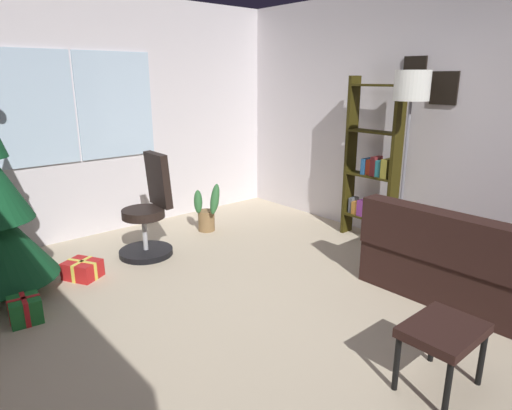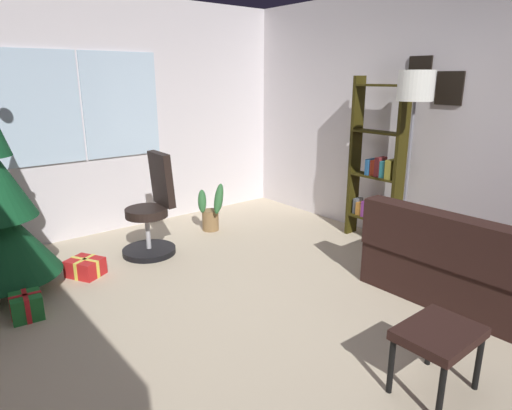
{
  "view_description": "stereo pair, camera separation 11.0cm",
  "coord_description": "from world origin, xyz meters",
  "px_view_note": "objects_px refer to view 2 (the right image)",
  "views": [
    {
      "loc": [
        -2.11,
        -2.03,
        1.83
      ],
      "look_at": [
        0.25,
        0.7,
        0.78
      ],
      "focal_mm": 31.15,
      "sensor_mm": 36.0,
      "label": 1
    },
    {
      "loc": [
        -2.03,
        -2.1,
        1.83
      ],
      "look_at": [
        0.25,
        0.7,
        0.78
      ],
      "focal_mm": 31.15,
      "sensor_mm": 36.0,
      "label": 2
    }
  ],
  "objects_px": {
    "couch": "(507,276)",
    "bookshelf": "(377,171)",
    "gift_box_red": "(85,267)",
    "gift_box_green": "(27,306)",
    "floor_lamp": "(414,103)",
    "potted_plant": "(212,211)",
    "office_chair": "(152,215)",
    "footstool": "(438,338)"
  },
  "relations": [
    {
      "from": "office_chair",
      "to": "bookshelf",
      "type": "bearing_deg",
      "value": -29.78
    },
    {
      "from": "footstool",
      "to": "couch",
      "type": "bearing_deg",
      "value": 7.05
    },
    {
      "from": "gift_box_green",
      "to": "potted_plant",
      "type": "height_order",
      "value": "potted_plant"
    },
    {
      "from": "gift_box_red",
      "to": "potted_plant",
      "type": "xyz_separation_m",
      "value": [
        1.65,
        0.29,
        0.18
      ]
    },
    {
      "from": "office_chair",
      "to": "bookshelf",
      "type": "xyz_separation_m",
      "value": [
        2.16,
        -1.23,
        0.4
      ]
    },
    {
      "from": "office_chair",
      "to": "footstool",
      "type": "bearing_deg",
      "value": -84.64
    },
    {
      "from": "office_chair",
      "to": "floor_lamp",
      "type": "relative_size",
      "value": 0.57
    },
    {
      "from": "footstool",
      "to": "gift_box_red",
      "type": "height_order",
      "value": "footstool"
    },
    {
      "from": "couch",
      "to": "potted_plant",
      "type": "distance_m",
      "value": 3.18
    },
    {
      "from": "couch",
      "to": "gift_box_red",
      "type": "relative_size",
      "value": 5.02
    },
    {
      "from": "couch",
      "to": "floor_lamp",
      "type": "height_order",
      "value": "floor_lamp"
    },
    {
      "from": "floor_lamp",
      "to": "gift_box_green",
      "type": "bearing_deg",
      "value": 160.16
    },
    {
      "from": "footstool",
      "to": "gift_box_red",
      "type": "distance_m",
      "value": 3.16
    },
    {
      "from": "couch",
      "to": "floor_lamp",
      "type": "xyz_separation_m",
      "value": [
        0.22,
        1.11,
        1.31
      ]
    },
    {
      "from": "couch",
      "to": "gift_box_green",
      "type": "bearing_deg",
      "value": 143.07
    },
    {
      "from": "gift_box_red",
      "to": "office_chair",
      "type": "height_order",
      "value": "office_chair"
    },
    {
      "from": "couch",
      "to": "potted_plant",
      "type": "height_order",
      "value": "couch"
    },
    {
      "from": "floor_lamp",
      "to": "potted_plant",
      "type": "height_order",
      "value": "floor_lamp"
    },
    {
      "from": "office_chair",
      "to": "potted_plant",
      "type": "relative_size",
      "value": 1.72
    },
    {
      "from": "bookshelf",
      "to": "floor_lamp",
      "type": "bearing_deg",
      "value": -116.44
    },
    {
      "from": "bookshelf",
      "to": "couch",
      "type": "bearing_deg",
      "value": -106.71
    },
    {
      "from": "floor_lamp",
      "to": "couch",
      "type": "bearing_deg",
      "value": -101.39
    },
    {
      "from": "couch",
      "to": "bookshelf",
      "type": "height_order",
      "value": "bookshelf"
    },
    {
      "from": "footstool",
      "to": "floor_lamp",
      "type": "bearing_deg",
      "value": 38.88
    },
    {
      "from": "gift_box_red",
      "to": "gift_box_green",
      "type": "relative_size",
      "value": 1.53
    },
    {
      "from": "footstool",
      "to": "floor_lamp",
      "type": "relative_size",
      "value": 0.26
    },
    {
      "from": "couch",
      "to": "bookshelf",
      "type": "xyz_separation_m",
      "value": [
        0.5,
        1.67,
        0.53
      ]
    },
    {
      "from": "couch",
      "to": "office_chair",
      "type": "relative_size",
      "value": 1.8
    },
    {
      "from": "gift_box_red",
      "to": "footstool",
      "type": "bearing_deg",
      "value": -70.18
    },
    {
      "from": "floor_lamp",
      "to": "footstool",
      "type": "bearing_deg",
      "value": -141.12
    },
    {
      "from": "gift_box_green",
      "to": "floor_lamp",
      "type": "xyz_separation_m",
      "value": [
        3.28,
        -1.18,
        1.5
      ]
    },
    {
      "from": "gift_box_red",
      "to": "floor_lamp",
      "type": "distance_m",
      "value": 3.49
    },
    {
      "from": "couch",
      "to": "gift_box_green",
      "type": "xyz_separation_m",
      "value": [
        -3.06,
        2.3,
        -0.19
      ]
    },
    {
      "from": "footstool",
      "to": "office_chair",
      "type": "relative_size",
      "value": 0.46
    },
    {
      "from": "bookshelf",
      "to": "potted_plant",
      "type": "bearing_deg",
      "value": 132.47
    },
    {
      "from": "gift_box_green",
      "to": "potted_plant",
      "type": "bearing_deg",
      "value": 19.02
    },
    {
      "from": "gift_box_red",
      "to": "bookshelf",
      "type": "bearing_deg",
      "value": -20.88
    },
    {
      "from": "floor_lamp",
      "to": "gift_box_red",
      "type": "bearing_deg",
      "value": 147.74
    },
    {
      "from": "gift_box_green",
      "to": "potted_plant",
      "type": "xyz_separation_m",
      "value": [
        2.27,
        0.78,
        0.16
      ]
    },
    {
      "from": "couch",
      "to": "bookshelf",
      "type": "distance_m",
      "value": 1.82
    },
    {
      "from": "office_chair",
      "to": "floor_lamp",
      "type": "bearing_deg",
      "value": -43.63
    },
    {
      "from": "bookshelf",
      "to": "floor_lamp",
      "type": "relative_size",
      "value": 0.97
    }
  ]
}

